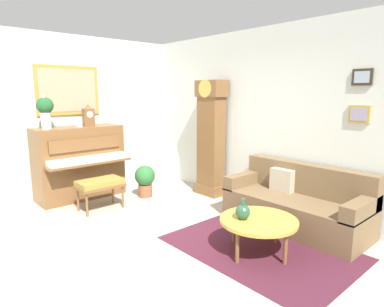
{
  "coord_description": "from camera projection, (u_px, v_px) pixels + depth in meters",
  "views": [
    {
      "loc": [
        3.25,
        -1.96,
        1.82
      ],
      "look_at": [
        -0.44,
        1.33,
        0.9
      ],
      "focal_mm": 30.96,
      "sensor_mm": 36.0,
      "label": 1
    }
  ],
  "objects": [
    {
      "name": "teacup",
      "position": [
        80.0,
        125.0,
        5.58
      ],
      "size": [
        0.12,
        0.12,
        0.06
      ],
      "color": "#ADC6D6",
      "rests_on": "piano"
    },
    {
      "name": "coffee_table",
      "position": [
        259.0,
        221.0,
        3.75
      ],
      "size": [
        0.88,
        0.88,
        0.41
      ],
      "color": "gold",
      "rests_on": "ground_plane"
    },
    {
      "name": "green_jug",
      "position": [
        243.0,
        212.0,
        3.72
      ],
      "size": [
        0.17,
        0.17,
        0.24
      ],
      "color": "#234C33",
      "rests_on": "coffee_table"
    },
    {
      "name": "grandfather_clock",
      "position": [
        211.0,
        141.0,
        5.85
      ],
      "size": [
        0.52,
        0.34,
        2.03
      ],
      "color": "brown",
      "rests_on": "ground_plane"
    },
    {
      "name": "mantel_clock",
      "position": [
        88.0,
        116.0,
        5.72
      ],
      "size": [
        0.13,
        0.18,
        0.38
      ],
      "color": "brown",
      "rests_on": "piano"
    },
    {
      "name": "flower_vase",
      "position": [
        45.0,
        109.0,
        5.23
      ],
      "size": [
        0.26,
        0.26,
        0.58
      ],
      "color": "silver",
      "rests_on": "piano"
    },
    {
      "name": "area_rug",
      "position": [
        260.0,
        248.0,
        3.92
      ],
      "size": [
        2.1,
        1.5,
        0.01
      ],
      "primitive_type": "cube",
      "color": "#4C1E2D",
      "rests_on": "ground_plane"
    },
    {
      "name": "potted_plant",
      "position": [
        145.0,
        179.0,
        5.81
      ],
      "size": [
        0.36,
        0.36,
        0.56
      ],
      "color": "#935138",
      "rests_on": "ground_plane"
    },
    {
      "name": "piano",
      "position": [
        80.0,
        162.0,
        5.73
      ],
      "size": [
        0.87,
        1.44,
        1.24
      ],
      "color": "brown",
      "rests_on": "ground_plane"
    },
    {
      "name": "wall_left",
      "position": [
        50.0,
        116.0,
        5.65
      ],
      "size": [
        0.13,
        4.9,
        2.8
      ],
      "color": "silver",
      "rests_on": "ground_plane"
    },
    {
      "name": "couch",
      "position": [
        296.0,
        204.0,
        4.52
      ],
      "size": [
        1.9,
        0.8,
        0.84
      ],
      "color": "brown",
      "rests_on": "ground_plane"
    },
    {
      "name": "ground_plane",
      "position": [
        134.0,
        249.0,
        4.01
      ],
      "size": [
        6.4,
        6.0,
        0.1
      ],
      "primitive_type": "cube",
      "color": "#B2A899"
    },
    {
      "name": "wall_back",
      "position": [
        260.0,
        119.0,
        5.31
      ],
      "size": [
        5.3,
        0.13,
        2.8
      ],
      "color": "silver",
      "rests_on": "ground_plane"
    },
    {
      "name": "piano_bench",
      "position": [
        100.0,
        184.0,
        5.15
      ],
      "size": [
        0.42,
        0.7,
        0.48
      ],
      "color": "brown",
      "rests_on": "ground_plane"
    }
  ]
}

